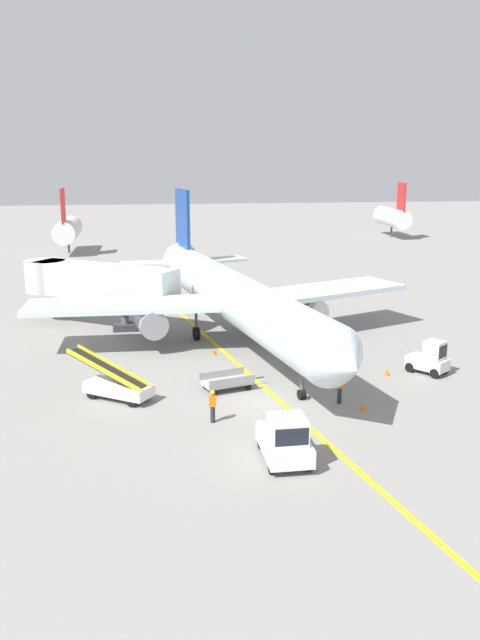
% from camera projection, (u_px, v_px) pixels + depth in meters
% --- Properties ---
extents(ground_plane, '(300.00, 300.00, 0.00)m').
position_uv_depth(ground_plane, '(275.00, 401.00, 36.11)').
color(ground_plane, gray).
extents(taxi_line_yellow, '(16.08, 78.49, 0.01)m').
position_uv_depth(taxi_line_yellow, '(247.00, 373.00, 40.82)').
color(taxi_line_yellow, yellow).
rests_on(taxi_line_yellow, ground).
extents(airliner, '(28.05, 35.14, 10.10)m').
position_uv_depth(airliner, '(232.00, 295.00, 46.62)').
color(airliner, silver).
rests_on(airliner, ground).
extents(jet_bridge, '(12.10, 9.10, 4.85)m').
position_uv_depth(jet_bridge, '(90.00, 281.00, 51.26)').
color(jet_bridge, beige).
rests_on(jet_bridge, ground).
extents(pushback_tug, '(1.96, 3.63, 2.20)m').
position_uv_depth(pushback_tug, '(285.00, 440.00, 28.81)').
color(pushback_tug, silver).
rests_on(pushback_tug, ground).
extents(baggage_tug_near_wing, '(2.49, 2.69, 2.10)m').
position_uv_depth(baggage_tug_near_wing, '(430.00, 359.00, 40.44)').
color(baggage_tug_near_wing, silver).
rests_on(baggage_tug_near_wing, ground).
extents(belt_loader_forward_hold, '(4.72, 4.05, 2.59)m').
position_uv_depth(belt_loader_forward_hold, '(329.00, 352.00, 42.32)').
color(belt_loader_forward_hold, silver).
rests_on(belt_loader_forward_hold, ground).
extents(belt_loader_aft_hold, '(4.83, 3.87, 2.59)m').
position_uv_depth(belt_loader_aft_hold, '(117.00, 385.00, 36.30)').
color(belt_loader_aft_hold, silver).
rests_on(belt_loader_aft_hold, ground).
extents(baggage_cart_loaded, '(3.82, 2.32, 0.94)m').
position_uv_depth(baggage_cart_loaded, '(227.00, 382.00, 37.78)').
color(baggage_cart_loaded, '#A5A5A8').
rests_on(baggage_cart_loaded, ground).
extents(ground_crew_marshaller, '(0.36, 0.24, 1.70)m').
position_uv_depth(ground_crew_marshaller, '(340.00, 387.00, 35.62)').
color(ground_crew_marshaller, '#26262D').
rests_on(ground_crew_marshaller, ground).
extents(ground_crew_wing_walker, '(0.36, 0.24, 1.70)m').
position_uv_depth(ground_crew_wing_walker, '(213.00, 405.00, 33.04)').
color(ground_crew_wing_walker, '#26262D').
rests_on(ground_crew_wing_walker, ground).
extents(safety_cone_nose_left, '(0.36, 0.36, 0.44)m').
position_uv_depth(safety_cone_nose_left, '(363.00, 407.00, 34.72)').
color(safety_cone_nose_left, orange).
rests_on(safety_cone_nose_left, ground).
extents(safety_cone_nose_right, '(0.36, 0.36, 0.44)m').
position_uv_depth(safety_cone_nose_right, '(387.00, 372.00, 40.22)').
color(safety_cone_nose_right, orange).
rests_on(safety_cone_nose_right, ground).
extents(safety_cone_wingtip_left, '(0.36, 0.36, 0.44)m').
position_uv_depth(safety_cone_wingtip_left, '(214.00, 351.00, 44.47)').
color(safety_cone_wingtip_left, orange).
rests_on(safety_cone_wingtip_left, ground).
extents(distant_aircraft_far_left, '(3.00, 10.10, 8.80)m').
position_uv_depth(distant_aircraft_far_left, '(68.00, 229.00, 89.98)').
color(distant_aircraft_far_left, silver).
rests_on(distant_aircraft_far_left, ground).
extents(distant_aircraft_mid_left, '(3.00, 10.10, 8.80)m').
position_uv_depth(distant_aircraft_mid_left, '(392.00, 217.00, 107.59)').
color(distant_aircraft_mid_left, silver).
rests_on(distant_aircraft_mid_left, ground).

